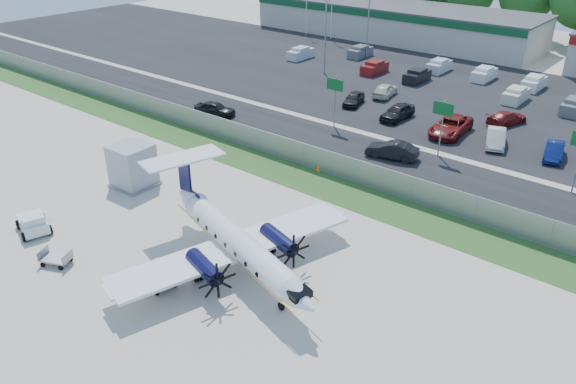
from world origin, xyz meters
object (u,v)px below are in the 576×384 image
Objects in this scene: baggage_cart_far at (56,258)px; service_container at (133,167)px; aircraft at (235,241)px; baggage_cart_near at (159,278)px; pushback_tug at (33,223)px.

service_container reaches higher than baggage_cart_far.
service_container is at bearing 117.54° from baggage_cart_far.
service_container is at bearing 167.73° from aircraft.
aircraft is 6.91× the size of baggage_cart_near.
baggage_cart_far is (-8.76, -6.69, -1.42)m from aircraft.
pushback_tug is at bearing -172.49° from baggage_cart_near.
aircraft is at bearing -12.27° from service_container.
aircraft is 4.76× the size of service_container.
baggage_cart_near is at bearing 21.49° from baggage_cart_far.
baggage_cart_far is (-6.54, -2.57, -0.07)m from baggage_cart_near.
baggage_cart_near is at bearing -118.41° from aircraft.
baggage_cart_far is at bearing -62.46° from service_container.
service_container is (-11.59, 7.12, 1.03)m from baggage_cart_near.
service_container is (-13.82, 3.01, -0.32)m from aircraft.
service_container is (-0.51, 8.58, 0.87)m from pushback_tug.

